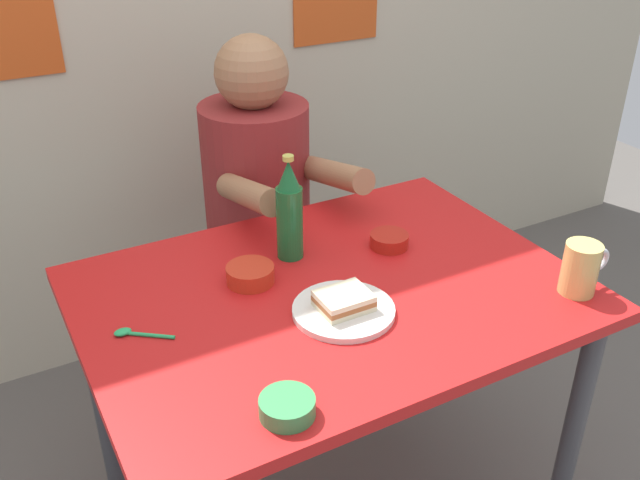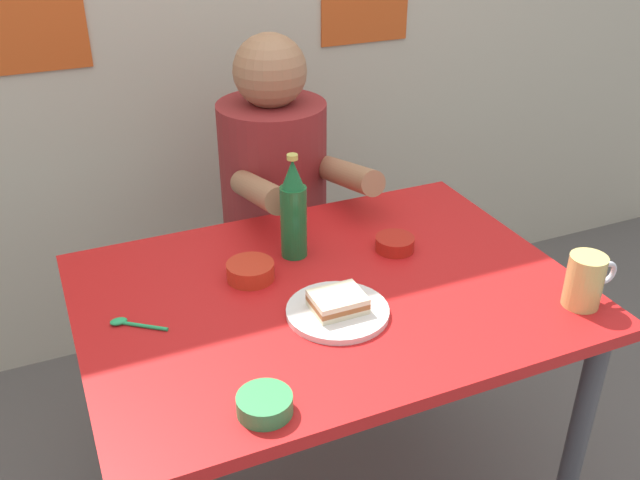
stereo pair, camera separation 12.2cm
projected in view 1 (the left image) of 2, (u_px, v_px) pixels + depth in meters
The scene contains 11 objects.
dining_table at pixel (330, 322), 1.62m from camera, with size 1.10×0.80×0.74m.
stool at pixel (262, 288), 2.29m from camera, with size 0.34×0.34×0.45m.
person_seated at pixel (258, 173), 2.08m from camera, with size 0.33×0.56×0.72m.
plate_orange at pixel (344, 310), 1.49m from camera, with size 0.22×0.22×0.01m, color silver.
sandwich at pixel (344, 301), 1.48m from camera, with size 0.11×0.09×0.04m.
beer_mug at pixel (581, 268), 1.54m from camera, with size 0.13×0.08×0.12m.
beer_bottle at pixel (289, 212), 1.65m from camera, with size 0.06×0.06×0.26m.
dip_bowl_green at pixel (287, 406), 1.22m from camera, with size 0.10×0.10×0.03m.
sauce_bowl_chili at pixel (250, 273), 1.59m from camera, with size 0.11×0.11×0.04m.
sambal_bowl_red at pixel (389, 240), 1.74m from camera, with size 0.10×0.10×0.03m.
spoon at pixel (133, 333), 1.42m from camera, with size 0.11×0.08×0.01m.
Camera 1 is at (-0.66, -1.15, 1.60)m, focal length 39.36 mm.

